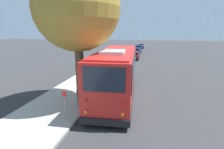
% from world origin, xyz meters
% --- Properties ---
extents(ground_plane, '(160.00, 160.00, 0.00)m').
position_xyz_m(ground_plane, '(0.00, 0.00, 0.00)').
color(ground_plane, '#333335').
extents(sidewalk_slab, '(80.00, 3.82, 0.15)m').
position_xyz_m(sidewalk_slab, '(0.00, 3.83, 0.07)').
color(sidewalk_slab, '#B2AFA8').
rests_on(sidewalk_slab, ground).
extents(curb_strip, '(80.00, 0.14, 0.15)m').
position_xyz_m(curb_strip, '(0.00, 1.85, 0.07)').
color(curb_strip, '#9D9A94').
rests_on(curb_strip, ground).
extents(shuttle_bus, '(9.43, 3.23, 3.56)m').
position_xyz_m(shuttle_bus, '(-1.00, 0.43, 1.91)').
color(shuttle_bus, red).
rests_on(shuttle_bus, ground).
extents(parked_sedan_white, '(4.52, 1.73, 1.31)m').
position_xyz_m(parked_sedan_white, '(11.33, 0.92, 0.61)').
color(parked_sedan_white, silver).
rests_on(parked_sedan_white, ground).
extents(parked_sedan_maroon, '(4.60, 1.85, 1.27)m').
position_xyz_m(parked_sedan_maroon, '(17.17, 0.70, 0.59)').
color(parked_sedan_maroon, maroon).
rests_on(parked_sedan_maroon, ground).
extents(parked_sedan_navy, '(4.60, 1.94, 1.30)m').
position_xyz_m(parked_sedan_navy, '(23.67, 0.80, 0.61)').
color(parked_sedan_navy, '#19234C').
rests_on(parked_sedan_navy, ground).
extents(parked_sedan_blue, '(4.18, 1.70, 1.32)m').
position_xyz_m(parked_sedan_blue, '(31.00, 0.81, 0.61)').
color(parked_sedan_blue, navy).
rests_on(parked_sedan_blue, ground).
extents(parked_sedan_gray, '(4.39, 1.79, 1.30)m').
position_xyz_m(parked_sedan_gray, '(37.56, 0.55, 0.61)').
color(parked_sedan_gray, slate).
rests_on(parked_sedan_gray, ground).
extents(street_tree, '(5.25, 5.25, 9.31)m').
position_xyz_m(street_tree, '(-2.33, 2.57, 6.38)').
color(street_tree, brown).
rests_on(street_tree, sidewalk_slab).
extents(sign_post_near, '(0.06, 0.22, 1.57)m').
position_xyz_m(sign_post_near, '(-5.20, 2.33, 0.96)').
color(sign_post_near, gray).
rests_on(sign_post_near, sidewalk_slab).
extents(sign_post_far, '(0.06, 0.06, 1.15)m').
position_xyz_m(sign_post_far, '(-3.66, 2.33, 0.73)').
color(sign_post_far, gray).
rests_on(sign_post_far, sidewalk_slab).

